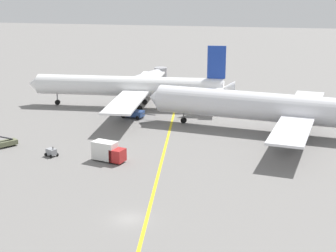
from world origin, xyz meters
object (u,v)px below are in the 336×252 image
(airliner_at_gate_left, at_px, (131,87))
(jet_bridge, at_px, (149,77))
(pushback_tug, at_px, (132,112))
(gse_catering_truck_tall, at_px, (108,152))
(gse_gpu_cart_small, at_px, (51,152))
(airliner_being_pushed, at_px, (288,109))
(gse_belt_loader_portside, at_px, (6,143))

(airliner_at_gate_left, xyz_separation_m, jet_bridge, (-0.60, 20.50, -1.34))
(pushback_tug, bearing_deg, gse_catering_truck_tall, -82.17)
(gse_gpu_cart_small, bearing_deg, gse_catering_truck_tall, -1.82)
(pushback_tug, distance_m, gse_catering_truck_tall, 29.50)
(airliner_at_gate_left, height_order, jet_bridge, airliner_at_gate_left)
(airliner_being_pushed, xyz_separation_m, jet_bridge, (-38.42, 35.77, -1.31))
(airliner_being_pushed, relative_size, gse_belt_loader_portside, 12.98)
(gse_catering_truck_tall, bearing_deg, gse_gpu_cart_small, 178.18)
(airliner_at_gate_left, bearing_deg, pushback_tug, -73.30)
(airliner_at_gate_left, relative_size, gse_belt_loader_portside, 11.12)
(airliner_at_gate_left, relative_size, pushback_tug, 6.17)
(gse_gpu_cart_small, bearing_deg, airliner_at_gate_left, 84.09)
(pushback_tug, relative_size, gse_gpu_cart_small, 3.26)
(gse_belt_loader_portside, relative_size, jet_bridge, 0.23)
(pushback_tug, bearing_deg, airliner_at_gate_left, 106.70)
(pushback_tug, relative_size, gse_belt_loader_portside, 1.80)
(pushback_tug, height_order, gse_gpu_cart_small, pushback_tug)
(gse_belt_loader_portside, bearing_deg, gse_gpu_cart_small, -16.90)
(airliner_at_gate_left, distance_m, jet_bridge, 20.55)
(gse_gpu_cart_small, xyz_separation_m, jet_bridge, (3.39, 59.04, 3.09))
(pushback_tug, bearing_deg, jet_bridge, 96.63)
(gse_belt_loader_portside, distance_m, gse_catering_truck_tall, 22.01)
(pushback_tug, xyz_separation_m, gse_catering_truck_tall, (4.02, -29.22, 0.52))
(airliner_being_pushed, height_order, gse_catering_truck_tall, airliner_being_pushed)
(pushback_tug, bearing_deg, gse_belt_loader_portside, -124.62)
(airliner_at_gate_left, bearing_deg, airliner_being_pushed, -21.98)
(airliner_being_pushed, bearing_deg, pushback_tug, 170.88)
(gse_belt_loader_portside, xyz_separation_m, gse_catering_truck_tall, (21.69, -3.62, 0.93))
(jet_bridge, bearing_deg, airliner_being_pushed, -42.95)
(gse_gpu_cart_small, height_order, jet_bridge, jet_bridge)
(gse_gpu_cart_small, relative_size, jet_bridge, 0.13)
(gse_gpu_cart_small, bearing_deg, jet_bridge, 86.72)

